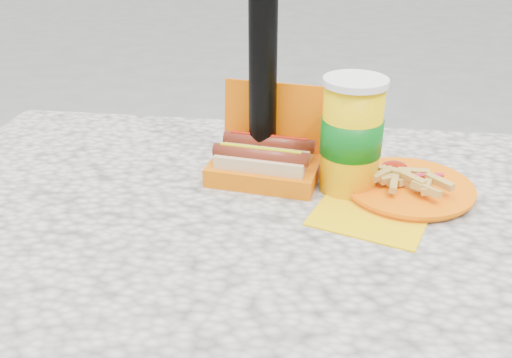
# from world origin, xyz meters

# --- Properties ---
(picnic_table) EXTENTS (1.20, 0.80, 0.75)m
(picnic_table) POSITION_xyz_m (0.00, 0.00, 0.64)
(picnic_table) COLOR beige
(picnic_table) RESTS_ON ground
(hotdog_box) EXTENTS (0.21, 0.17, 0.16)m
(hotdog_box) POSITION_xyz_m (0.01, 0.12, 0.79)
(hotdog_box) COLOR #FF6A00
(hotdog_box) RESTS_ON picnic_table
(fries_plate) EXTENTS (0.29, 0.30, 0.04)m
(fries_plate) POSITION_xyz_m (0.26, 0.09, 0.76)
(fries_plate) COLOR #FFC802
(fries_plate) RESTS_ON picnic_table
(soda_cup) EXTENTS (0.11, 0.11, 0.20)m
(soda_cup) POSITION_xyz_m (0.16, 0.10, 0.85)
(soda_cup) COLOR #FFC600
(soda_cup) RESTS_ON picnic_table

